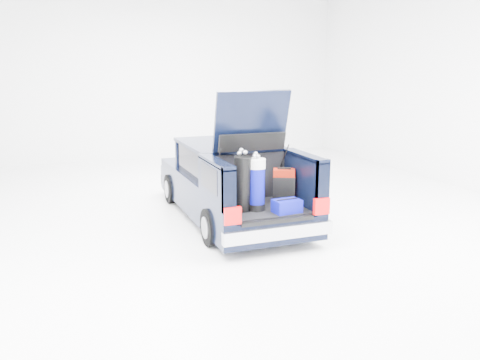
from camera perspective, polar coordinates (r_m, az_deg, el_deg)
name	(u,v)px	position (r m, az deg, el deg)	size (l,w,h in m)	color
ground	(231,217)	(9.81, -1.03, -4.23)	(14.00, 14.00, 0.00)	white
car	(229,182)	(9.74, -1.25, -0.26)	(1.87, 4.65, 2.47)	black
red_suitcase	(284,186)	(8.60, 4.97, -0.64)	(0.42, 0.37, 0.59)	#741003
black_golf_bag	(242,183)	(8.01, 0.28, -0.37)	(0.32, 0.35, 0.99)	black
blue_golf_bag	(257,184)	(8.05, 1.87, -0.45)	(0.29, 0.29, 0.94)	black
blue_duffel	(287,206)	(8.03, 5.29, -2.92)	(0.45, 0.31, 0.22)	#05067A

